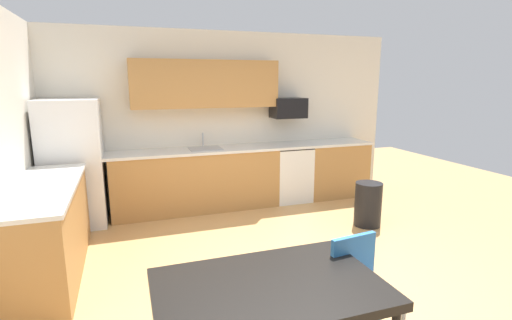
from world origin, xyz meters
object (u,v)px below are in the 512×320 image
(microwave, at_px, (288,108))
(chair_near_table, at_px, (362,286))
(dining_table, at_px, (269,293))
(trash_bin, at_px, (368,204))
(oven_range, at_px, (290,173))
(refrigerator, at_px, (73,164))

(microwave, relative_size, chair_near_table, 0.64)
(microwave, bearing_deg, dining_table, -115.24)
(trash_bin, bearing_deg, oven_range, 110.79)
(dining_table, height_order, trash_bin, dining_table)
(microwave, bearing_deg, oven_range, -90.00)
(refrigerator, relative_size, microwave, 3.17)
(oven_range, bearing_deg, trash_bin, -69.21)
(refrigerator, distance_m, microwave, 3.29)
(microwave, relative_size, trash_bin, 0.90)
(oven_range, distance_m, dining_table, 4.02)
(chair_near_table, bearing_deg, dining_table, -171.62)
(oven_range, relative_size, dining_table, 0.65)
(dining_table, height_order, chair_near_table, chair_near_table)
(dining_table, bearing_deg, refrigerator, 112.61)
(oven_range, bearing_deg, refrigerator, -178.58)
(dining_table, relative_size, trash_bin, 2.33)
(refrigerator, xyz_separation_m, trash_bin, (3.76, -1.34, -0.56))
(dining_table, bearing_deg, microwave, 64.76)
(oven_range, height_order, trash_bin, oven_range)
(chair_near_table, bearing_deg, oven_range, 74.14)
(refrigerator, xyz_separation_m, oven_range, (3.22, 0.08, -0.40))
(refrigerator, relative_size, chair_near_table, 2.02)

